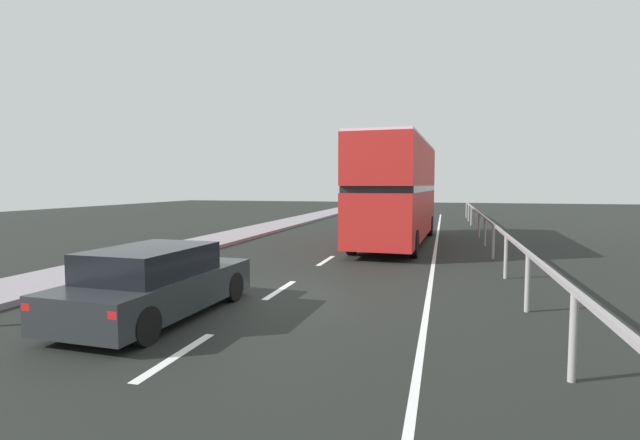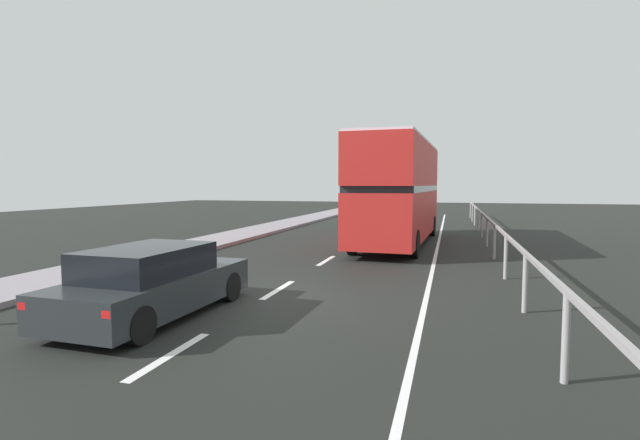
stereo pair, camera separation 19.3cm
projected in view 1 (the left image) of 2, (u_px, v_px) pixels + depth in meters
name	position (u px, v px, depth m)	size (l,w,h in m)	color
ground_plane	(268.00, 300.00, 10.70)	(73.96, 120.00, 0.10)	black
near_sidewalk_kerb	(49.00, 281.00, 12.26)	(2.40, 80.00, 0.14)	gray
lane_paint_markings	(400.00, 251.00, 18.35)	(3.69, 46.00, 0.01)	silver
bridge_side_railing	(489.00, 226.00, 17.89)	(0.10, 42.00, 1.24)	gray
double_decker_bus_red	(397.00, 189.00, 20.29)	(2.89, 10.67, 4.43)	red
hatchback_car_near	(156.00, 283.00, 9.12)	(2.00, 4.48, 1.39)	#25292C
sedan_car_ahead	(361.00, 215.00, 30.27)	(1.90, 4.31, 1.32)	#938C9A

